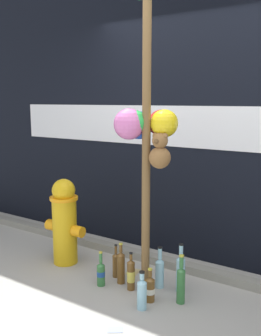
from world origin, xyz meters
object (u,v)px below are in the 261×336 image
bottle_7 (131,275)px  bottle_8 (101,273)px  bottle_3 (160,271)px  bottle_6 (142,293)px  bottle_0 (150,288)px  bottle_4 (181,283)px  bottle_5 (116,264)px  bottle_2 (121,267)px  bottle_1 (181,272)px  memorial_post (147,105)px  fire_hydrant (65,221)px

bottle_7 → bottle_8: (-0.27, -0.08, -0.02)m
bottle_3 → bottle_8: 0.53m
bottle_6 → bottle_7: bearing=138.4°
bottle_0 → bottle_4: 0.26m
bottle_5 → bottle_2: bearing=-34.6°
bottle_5 → bottle_6: bearing=-34.8°
bottle_1 → bottle_5: 0.64m
bottle_0 → bottle_5: bottle_5 is taller
memorial_post → bottle_2: 1.47m
bottle_2 → bottle_4: size_ratio=0.92×
bottle_4 → bottle_7: 0.47m
bottle_0 → bottle_8: size_ratio=0.90×
bottle_1 → bottle_5: bearing=-172.6°
bottle_8 → bottle_0: bearing=0.3°
bottle_4 → bottle_7: size_ratio=1.21×
memorial_post → bottle_0: bearing=-48.8°
bottle_5 → bottle_7: bearing=-27.0°
fire_hydrant → bottle_7: bearing=-7.4°
bottle_2 → bottle_7: 0.16m
bottle_4 → bottle_1: bearing=116.9°
memorial_post → bottle_4: 1.49m
bottle_4 → bottle_6: 0.34m
fire_hydrant → bottle_6: 1.22m
bottle_5 → bottle_8: same height
bottle_1 → bottle_5: bottle_1 is taller
bottle_3 → bottle_6: size_ratio=1.19×
bottle_0 → bottle_8: bottle_8 is taller
bottle_5 → bottle_7: bottle_7 is taller
bottle_0 → bottle_5: bearing=157.0°
bottle_6 → bottle_7: bottle_7 is taller
memorial_post → bottle_6: (0.15, -0.30, -1.47)m
bottle_4 → bottle_8: size_ratio=1.30×
bottle_6 → bottle_3: bearing=98.5°
bottle_2 → bottle_8: bearing=-131.9°
bottle_5 → bottle_7: (0.26, -0.13, 0.01)m
bottle_5 → bottle_6: (0.50, -0.35, 0.01)m
bottle_2 → bottle_7: bearing=-20.3°
bottle_4 → bottle_0: bearing=-152.7°
fire_hydrant → bottle_0: fire_hydrant is taller
bottle_1 → bottle_4: (0.09, -0.18, -0.01)m
bottle_7 → memorial_post: bearing=38.4°
bottle_4 → memorial_post: bearing=173.0°
bottle_3 → bottle_5: bearing=-174.0°
bottle_7 → bottle_0: bearing=-18.6°
bottle_0 → bottle_8: bearing=-179.7°
bottle_6 → bottle_8: size_ratio=1.00×
bottle_2 → bottle_4: bearing=-1.7°
bottle_1 → bottle_8: bottle_1 is taller
bottle_2 → bottle_3: (0.33, 0.12, -0.01)m
bottle_2 → bottle_5: (-0.11, 0.08, -0.03)m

